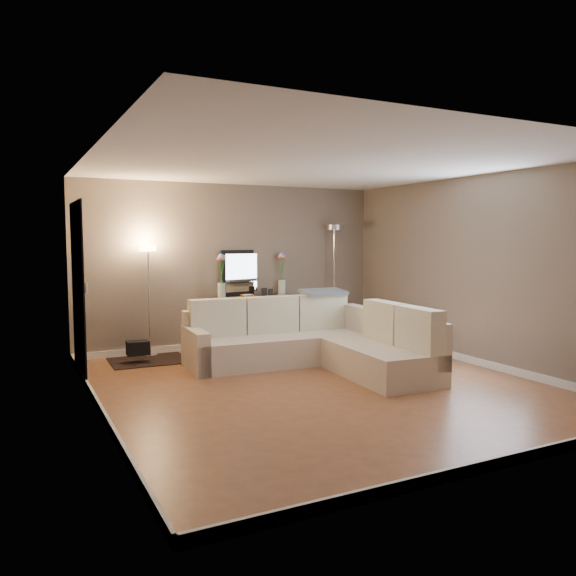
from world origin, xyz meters
name	(u,v)px	position (x,y,z in m)	size (l,w,h in m)	color
floor	(318,386)	(0.00, 0.00, -0.01)	(5.00, 5.50, 0.01)	#9A5B38
ceiling	(319,163)	(0.00, 0.00, 2.60)	(5.00, 5.50, 0.01)	white
wall_back	(233,266)	(0.00, 2.76, 1.30)	(5.00, 0.02, 2.60)	#796B5D
wall_front	(506,299)	(0.00, -2.76, 1.30)	(5.00, 0.02, 2.60)	#796B5D
wall_left	(94,284)	(-2.51, 0.00, 1.30)	(0.02, 5.50, 2.60)	#796B5D
wall_right	(478,271)	(2.51, 0.00, 1.30)	(0.02, 5.50, 2.60)	#796B5D
baseboard_back	(235,343)	(0.00, 2.73, 0.05)	(5.00, 0.03, 0.10)	white
baseboard_front	(498,463)	(0.00, -2.73, 0.05)	(5.00, 0.03, 0.10)	white
baseboard_left	(101,410)	(-2.48, 0.00, 0.05)	(0.03, 5.50, 0.10)	white
baseboard_right	(473,361)	(2.48, 0.00, 0.05)	(0.03, 5.50, 0.10)	white
doorway	(78,290)	(-2.48, 1.70, 1.10)	(0.02, 1.20, 2.20)	black
switch_plate	(87,288)	(-2.48, 0.85, 1.20)	(0.02, 0.08, 0.12)	white
sectional_sofa	(314,342)	(0.44, 0.88, 0.34)	(2.65, 2.64, 0.92)	beige
throw_blanket	(323,292)	(0.94, 1.49, 0.95)	(0.66, 0.38, 0.05)	slate
console_table	(248,318)	(0.18, 2.57, 0.46)	(1.36, 0.53, 0.82)	black
leaning_mirror	(247,272)	(0.24, 2.75, 1.19)	(0.94, 0.17, 0.74)	black
table_decor	(254,295)	(0.26, 2.55, 0.84)	(0.57, 0.15, 0.13)	orange
flower_vase_left	(221,280)	(-0.30, 2.51, 1.11)	(0.16, 0.14, 0.70)	silver
flower_vase_right	(282,277)	(0.82, 2.66, 1.11)	(0.16, 0.14, 0.70)	silver
floor_lamp_lit	(149,279)	(-1.41, 2.54, 1.15)	(0.23, 0.23, 1.63)	silver
floor_lamp_unlit	(334,259)	(1.77, 2.56, 1.39)	(0.32, 0.32, 1.97)	silver
charcoal_rug	(149,360)	(-1.51, 2.24, 0.01)	(1.06, 0.80, 0.01)	black
black_bag	(138,348)	(-1.67, 2.17, 0.22)	(0.30, 0.21, 0.19)	black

